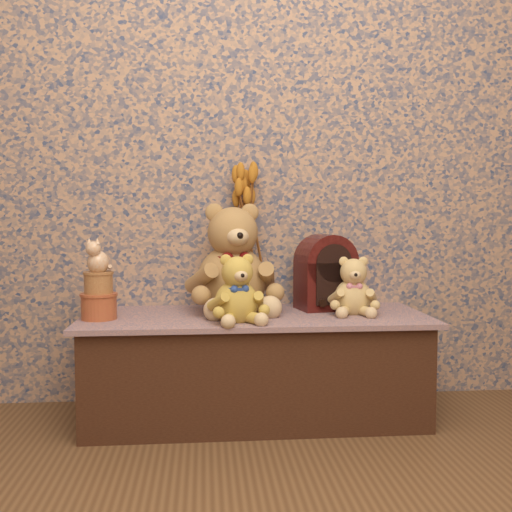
% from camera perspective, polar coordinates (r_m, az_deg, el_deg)
% --- Properties ---
extents(display_shelf, '(1.38, 0.56, 0.42)m').
position_cam_1_polar(display_shelf, '(2.43, -0.11, -10.60)').
color(display_shelf, navy).
rests_on(display_shelf, ground).
extents(teddy_large, '(0.46, 0.51, 0.48)m').
position_cam_1_polar(teddy_large, '(2.46, -2.37, 0.25)').
color(teddy_large, olive).
rests_on(teddy_large, display_shelf).
extents(teddy_medium, '(0.27, 0.30, 0.27)m').
position_cam_1_polar(teddy_medium, '(2.22, -1.91, -2.85)').
color(teddy_medium, gold).
rests_on(teddy_medium, display_shelf).
extents(teddy_small, '(0.22, 0.26, 0.25)m').
position_cam_1_polar(teddy_small, '(2.42, 9.36, -2.61)').
color(teddy_small, tan).
rests_on(teddy_small, display_shelf).
extents(cathedral_radio, '(0.26, 0.21, 0.32)m').
position_cam_1_polar(cathedral_radio, '(2.52, 6.75, -1.53)').
color(cathedral_radio, '#370C0A').
rests_on(cathedral_radio, display_shelf).
extents(ceramic_vase, '(0.17, 0.17, 0.22)m').
position_cam_1_polar(ceramic_vase, '(2.57, -0.97, -2.54)').
color(ceramic_vase, tan).
rests_on(ceramic_vase, display_shelf).
extents(dried_stalks, '(0.26, 0.26, 0.40)m').
position_cam_1_polar(dried_stalks, '(2.55, -0.98, 4.40)').
color(dried_stalks, '#B56B1D').
rests_on(dried_stalks, ceramic_vase).
extents(biscuit_tin_lower, '(0.17, 0.17, 0.10)m').
position_cam_1_polar(biscuit_tin_lower, '(2.35, -14.95, -4.76)').
color(biscuit_tin_lower, '#BA7236').
rests_on(biscuit_tin_lower, display_shelf).
extents(biscuit_tin_upper, '(0.13, 0.13, 0.08)m').
position_cam_1_polar(biscuit_tin_upper, '(2.34, -14.99, -2.56)').
color(biscuit_tin_upper, tan).
rests_on(biscuit_tin_upper, biscuit_tin_lower).
extents(cat_figurine, '(0.13, 0.14, 0.13)m').
position_cam_1_polar(cat_figurine, '(2.33, -15.04, 0.12)').
color(cat_figurine, silver).
rests_on(cat_figurine, biscuit_tin_upper).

